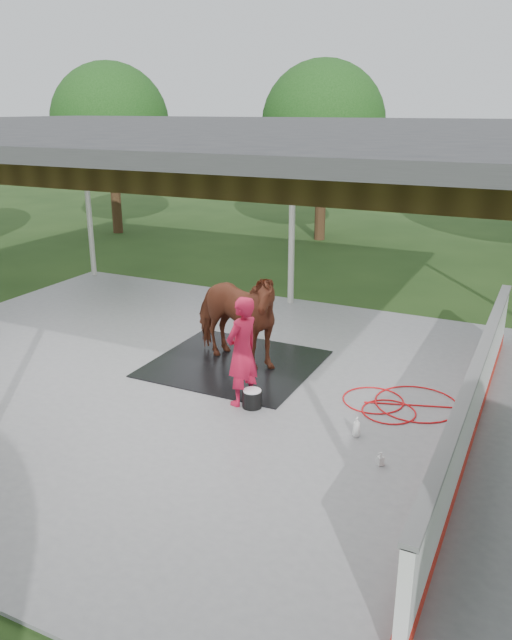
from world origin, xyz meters
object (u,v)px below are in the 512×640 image
at_px(dasher_board, 473,403).
at_px(wash_bucket, 252,398).
at_px(horse, 234,316).
at_px(handler, 242,351).

height_order(dasher_board, wash_bucket, dasher_board).
relative_size(horse, handler, 1.22).
distance_m(dasher_board, handler, 3.29).
bearing_deg(dasher_board, wash_bucket, -172.02).
bearing_deg(wash_bucket, handler, 161.16).
relative_size(horse, wash_bucket, 6.91).
relative_size(handler, wash_bucket, 5.67).
height_order(horse, wash_bucket, horse).
distance_m(dasher_board, wash_bucket, 3.12).
bearing_deg(horse, handler, -132.95).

